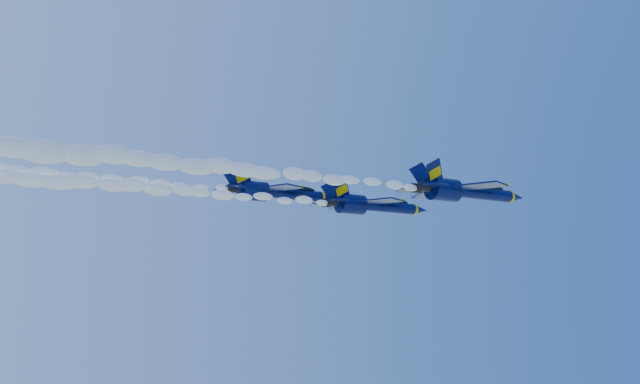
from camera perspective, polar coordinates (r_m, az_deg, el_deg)
jet_lead at (r=91.29m, az=11.55°, el=0.07°), size 18.59×15.25×6.91m
smoke_trail_jet_lead at (r=70.40m, az=-11.57°, el=2.29°), size 61.00×2.52×2.27m
jet_second at (r=98.21m, az=4.16°, el=-1.05°), size 17.69×14.51×6.57m
smoke_trail_jet_second at (r=81.53m, az=-17.82°, el=0.62°), size 61.00×2.40×2.16m
jet_third at (r=97.14m, az=-3.55°, el=-0.01°), size 17.33×14.21×6.44m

